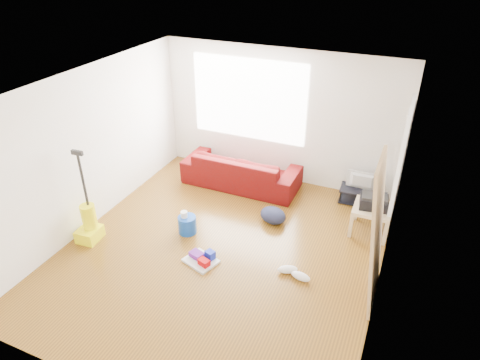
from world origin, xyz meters
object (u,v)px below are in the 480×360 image
at_px(side_table, 372,211).
at_px(cleaning_tray, 202,259).
at_px(tv_stand, 360,195).
at_px(bucket, 188,232).
at_px(vacuum, 89,224).
at_px(sofa, 241,184).
at_px(backpack, 273,221).

relative_size(side_table, cleaning_tray, 1.06).
xyz_separation_m(tv_stand, bucket, (-2.35, -2.00, -0.14)).
bearing_deg(vacuum, cleaning_tray, 1.32).
height_order(bucket, cleaning_tray, cleaning_tray).
bearing_deg(sofa, vacuum, 58.93).
bearing_deg(tv_stand, cleaning_tray, -128.83).
bearing_deg(cleaning_tray, vacuum, -173.96).
height_order(backpack, vacuum, vacuum).
xyz_separation_m(sofa, side_table, (2.46, -0.56, 0.39)).
bearing_deg(backpack, tv_stand, 65.45).
xyz_separation_m(tv_stand, vacuum, (-3.65, -2.74, 0.14)).
relative_size(sofa, bucket, 7.54).
distance_m(sofa, cleaning_tray, 2.30).
height_order(sofa, side_table, side_table).
distance_m(sofa, tv_stand, 2.19).
bearing_deg(sofa, backpack, 136.59).
bearing_deg(vacuum, backpack, 27.67).
bearing_deg(side_table, sofa, 167.28).
bearing_deg(backpack, cleaning_tray, -93.08).
distance_m(cleaning_tray, backpack, 1.49).
bearing_deg(cleaning_tray, tv_stand, 54.63).
xyz_separation_m(side_table, vacuum, (-3.95, -1.91, -0.11)).
xyz_separation_m(side_table, bucket, (-2.65, -1.17, -0.39)).
distance_m(side_table, backpack, 1.59).
relative_size(bucket, cleaning_tray, 0.53).
distance_m(sofa, backpack, 1.33).
bearing_deg(bucket, backpack, 35.26).
relative_size(backpack, vacuum, 0.30).
relative_size(bucket, backpack, 0.64).
height_order(side_table, backpack, side_table).
xyz_separation_m(sofa, tv_stand, (2.16, 0.27, 0.14)).
bearing_deg(backpack, side_table, 34.23).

